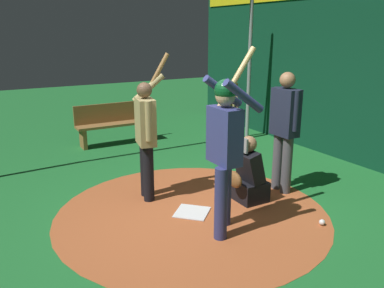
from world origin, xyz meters
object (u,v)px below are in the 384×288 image
catcher (249,176)px  bat_rack (233,106)px  umpire (285,126)px  home_plate (192,212)px  batter (225,142)px  bench (115,123)px  baseball_0 (322,222)px  visitor (146,133)px

catcher → bat_rack: bearing=-122.3°
umpire → home_plate: bearing=0.9°
catcher → umpire: umpire is taller
catcher → umpire: size_ratio=0.54×
bat_rack → umpire: bearing=64.7°
batter → bat_rack: bearing=-126.1°
bench → umpire: bearing=109.1°
bat_rack → baseball_0: size_ratio=14.20×
umpire → baseball_0: size_ratio=23.91×
umpire → visitor: (1.85, -0.73, -0.04)m
catcher → bench: bearing=-80.8°
catcher → baseball_0: size_ratio=12.89×
catcher → umpire: bearing=-173.3°
batter → baseball_0: 1.64m
catcher → bench: size_ratio=0.58×
umpire → catcher: bearing=6.7°
umpire → visitor: visitor is taller
bat_rack → batter: bearing=53.9°
batter → umpire: bearing=-156.8°
umpire → visitor: size_ratio=0.87×
home_plate → baseball_0: 1.65m
catcher → visitor: 1.54m
bat_rack → catcher: bearing=57.7°
batter → visitor: batter is taller
umpire → bat_rack: 4.36m
batter → baseball_0: batter is taller
visitor → bat_rack: 4.90m
umpire → bench: size_ratio=1.07×
batter → umpire: size_ratio=1.22×
home_plate → bat_rack: bearing=-130.8°
visitor → bench: size_ratio=1.23×
home_plate → baseball_0: size_ratio=5.68×
home_plate → batter: (-0.09, 0.60, 1.10)m
umpire → batter: bearing=23.2°
baseball_0 → batter: bearing=-23.6°
home_plate → visitor: visitor is taller
visitor → baseball_0: size_ratio=27.47×
catcher → baseball_0: bearing=108.9°
bat_rack → baseball_0: 5.50m
umpire → bench: bearing=-70.9°
home_plate → bench: (-0.26, -3.76, 0.43)m
home_plate → baseball_0: bearing=138.3°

